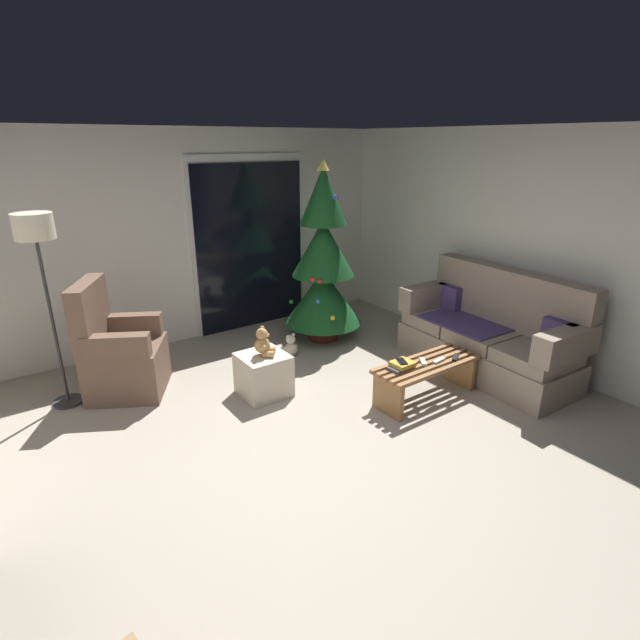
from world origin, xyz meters
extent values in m
plane|color=#9E9384|center=(0.00, 0.00, 0.00)|extent=(7.00, 7.00, 0.00)
cube|color=silver|center=(0.00, 3.06, 1.25)|extent=(5.72, 0.12, 2.50)
cube|color=silver|center=(2.86, 0.00, 1.25)|extent=(0.12, 6.00, 2.50)
cube|color=silver|center=(0.94, 2.99, 1.10)|extent=(1.60, 0.02, 2.20)
cube|color=black|center=(0.94, 2.97, 1.05)|extent=(1.50, 0.02, 2.10)
cube|color=gray|center=(2.25, 0.27, 0.17)|extent=(0.86, 1.94, 0.34)
cube|color=gray|center=(2.20, -0.35, 0.41)|extent=(0.71, 0.63, 0.14)
cube|color=gray|center=(2.23, 0.27, 0.41)|extent=(0.71, 0.63, 0.14)
cube|color=gray|center=(2.26, 0.89, 0.41)|extent=(0.71, 0.63, 0.14)
cube|color=gray|center=(2.55, 0.25, 0.78)|extent=(0.30, 1.91, 0.60)
cube|color=gray|center=(2.21, -0.60, 0.62)|extent=(0.77, 0.24, 0.28)
cube|color=gray|center=(2.29, 1.14, 0.62)|extent=(0.77, 0.24, 0.28)
cube|color=#47386B|center=(2.22, 0.52, 0.49)|extent=(0.65, 0.93, 0.02)
cube|color=#47386B|center=(2.37, -0.44, 0.62)|extent=(0.14, 0.33, 0.28)
cube|color=#47386B|center=(2.45, 0.96, 0.62)|extent=(0.14, 0.33, 0.28)
cube|color=olive|center=(1.30, 0.03, 0.36)|extent=(1.10, 0.05, 0.04)
cube|color=olive|center=(1.30, 0.12, 0.36)|extent=(1.10, 0.05, 0.04)
cube|color=olive|center=(1.30, 0.21, 0.36)|extent=(1.10, 0.05, 0.04)
cube|color=olive|center=(1.30, 0.30, 0.36)|extent=(1.10, 0.05, 0.04)
cube|color=olive|center=(1.30, 0.39, 0.36)|extent=(1.10, 0.05, 0.04)
cube|color=olive|center=(0.81, 0.21, 0.17)|extent=(0.05, 0.36, 0.34)
cube|color=olive|center=(1.79, 0.21, 0.17)|extent=(0.05, 0.36, 0.34)
cube|color=#ADADB2|center=(1.40, 0.16, 0.39)|extent=(0.16, 0.06, 0.02)
cube|color=black|center=(1.58, 0.11, 0.39)|extent=(0.16, 0.12, 0.02)
cube|color=silver|center=(1.26, 0.23, 0.39)|extent=(0.13, 0.15, 0.02)
cube|color=#4C4C51|center=(1.00, 0.26, 0.39)|extent=(0.26, 0.17, 0.03)
cube|color=#B79333|center=(1.01, 0.25, 0.43)|extent=(0.20, 0.18, 0.04)
cube|color=black|center=(1.00, 0.26, 0.45)|extent=(0.12, 0.16, 0.01)
cylinder|color=#4C1E19|center=(1.38, 2.01, 0.05)|extent=(0.36, 0.36, 0.10)
cylinder|color=brown|center=(1.38, 2.01, 0.16)|extent=(0.08, 0.08, 0.12)
cone|color=#14471E|center=(1.38, 2.01, 0.55)|extent=(0.94, 0.94, 0.66)
cone|color=#14471E|center=(1.38, 2.01, 1.16)|extent=(0.75, 0.75, 0.66)
cone|color=#14471E|center=(1.38, 2.01, 1.76)|extent=(0.55, 0.55, 0.66)
sphere|color=#B233A5|center=(1.54, 1.97, 1.73)|extent=(0.06, 0.06, 0.06)
sphere|color=white|center=(1.18, 2.05, 1.51)|extent=(0.06, 0.06, 0.06)
sphere|color=gold|center=(1.22, 1.60, 0.43)|extent=(0.06, 0.06, 0.06)
sphere|color=red|center=(1.15, 1.75, 0.85)|extent=(0.06, 0.06, 0.06)
sphere|color=red|center=(1.09, 1.82, 0.86)|extent=(0.06, 0.06, 0.06)
sphere|color=blue|center=(1.43, 1.87, 1.75)|extent=(0.06, 0.06, 0.06)
sphere|color=#1E8C33|center=(1.17, 2.40, 0.42)|extent=(0.06, 0.06, 0.06)
sphere|color=gold|center=(1.52, 2.12, 1.66)|extent=(0.06, 0.06, 0.06)
sphere|color=blue|center=(1.11, 1.72, 0.62)|extent=(0.06, 0.06, 0.06)
cone|color=#EAD14C|center=(1.38, 2.01, 2.09)|extent=(0.14, 0.14, 0.12)
cube|color=brown|center=(-0.98, 2.01, 0.16)|extent=(0.93, 0.93, 0.31)
cube|color=brown|center=(-0.98, 2.01, 0.40)|extent=(0.93, 0.93, 0.18)
cube|color=brown|center=(-1.22, 2.15, 0.81)|extent=(0.47, 0.67, 0.64)
cube|color=brown|center=(-0.83, 2.25, 0.60)|extent=(0.57, 0.41, 0.22)
cube|color=brown|center=(-1.10, 1.76, 0.60)|extent=(0.57, 0.41, 0.22)
cylinder|color=#2D2D30|center=(-1.53, 2.12, 0.01)|extent=(0.28, 0.28, 0.02)
cylinder|color=#2D2D30|center=(-1.53, 2.12, 0.80)|extent=(0.03, 0.03, 1.55)
cylinder|color=beige|center=(-1.53, 2.12, 1.67)|extent=(0.32, 0.32, 0.22)
cube|color=beige|center=(0.07, 1.18, 0.21)|extent=(0.44, 0.44, 0.42)
cylinder|color=tan|center=(0.15, 1.19, 0.45)|extent=(0.13, 0.12, 0.06)
cylinder|color=tan|center=(0.09, 1.11, 0.45)|extent=(0.13, 0.12, 0.06)
sphere|color=tan|center=(0.07, 1.18, 0.52)|extent=(0.15, 0.15, 0.15)
sphere|color=tan|center=(0.07, 1.18, 0.64)|extent=(0.11, 0.11, 0.11)
sphere|color=tan|center=(0.11, 1.15, 0.63)|extent=(0.04, 0.04, 0.04)
sphere|color=tan|center=(0.10, 1.21, 0.68)|extent=(0.04, 0.04, 0.04)
sphere|color=tan|center=(0.05, 1.16, 0.68)|extent=(0.04, 0.04, 0.04)
sphere|color=tan|center=(0.13, 1.23, 0.53)|extent=(0.06, 0.06, 0.06)
sphere|color=tan|center=(0.04, 1.12, 0.53)|extent=(0.06, 0.06, 0.06)
cylinder|color=beige|center=(0.70, 1.83, 0.03)|extent=(0.07, 0.11, 0.06)
cylinder|color=beige|center=(0.80, 1.84, 0.03)|extent=(0.07, 0.11, 0.06)
sphere|color=beige|center=(0.76, 1.77, 0.10)|extent=(0.15, 0.15, 0.15)
sphere|color=beige|center=(0.76, 1.77, 0.22)|extent=(0.11, 0.11, 0.11)
sphere|color=#F4E5C1|center=(0.75, 1.82, 0.21)|extent=(0.04, 0.04, 0.04)
sphere|color=beige|center=(0.72, 1.77, 0.27)|extent=(0.04, 0.04, 0.04)
sphere|color=beige|center=(0.79, 1.78, 0.27)|extent=(0.04, 0.04, 0.04)
sphere|color=beige|center=(0.68, 1.79, 0.11)|extent=(0.06, 0.06, 0.06)
sphere|color=beige|center=(0.83, 1.80, 0.11)|extent=(0.06, 0.06, 0.06)
camera|label=1|loc=(-1.97, -2.62, 2.35)|focal=27.51mm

